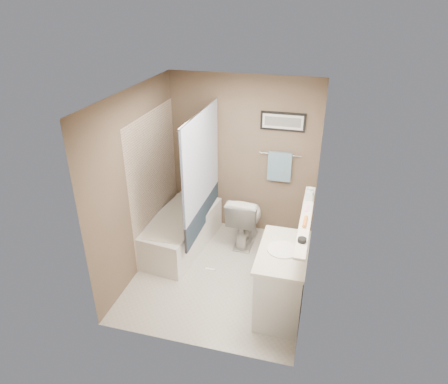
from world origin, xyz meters
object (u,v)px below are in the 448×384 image
(hair_brush_front, at_px, (305,222))
(glass_jar, at_px, (310,192))
(bathtub, at_px, (180,231))
(candle_bowl_near, at_px, (302,240))
(soap_bottle, at_px, (309,194))
(toilet, at_px, (246,218))
(vanity, at_px, (282,282))

(hair_brush_front, xyz_separation_m, glass_jar, (0.00, 0.70, 0.03))
(bathtub, bearing_deg, glass_jar, 4.76)
(candle_bowl_near, height_order, soap_bottle, soap_bottle)
(candle_bowl_near, height_order, glass_jar, glass_jar)
(bathtub, xyz_separation_m, toilet, (0.90, 0.38, 0.15))
(bathtub, bearing_deg, vanity, -23.55)
(bathtub, distance_m, toilet, 0.98)
(bathtub, height_order, candle_bowl_near, candle_bowl_near)
(candle_bowl_near, bearing_deg, toilet, 120.55)
(toilet, height_order, soap_bottle, soap_bottle)
(soap_bottle, bearing_deg, toilet, 147.57)
(hair_brush_front, bearing_deg, candle_bowl_near, -90.00)
(toilet, relative_size, hair_brush_front, 3.61)
(bathtub, relative_size, soap_bottle, 9.13)
(toilet, bearing_deg, soap_bottle, 149.63)
(hair_brush_front, relative_size, glass_jar, 2.20)
(hair_brush_front, bearing_deg, vanity, -136.91)
(bathtub, distance_m, vanity, 1.86)
(bathtub, height_order, hair_brush_front, hair_brush_front)
(toilet, bearing_deg, candle_bowl_near, 122.60)
(candle_bowl_near, height_order, hair_brush_front, hair_brush_front)
(soap_bottle, bearing_deg, vanity, -103.91)
(toilet, bearing_deg, vanity, 120.27)
(toilet, distance_m, soap_bottle, 1.32)
(glass_jar, bearing_deg, candle_bowl_near, -90.00)
(hair_brush_front, height_order, glass_jar, glass_jar)
(candle_bowl_near, distance_m, hair_brush_front, 0.37)
(vanity, bearing_deg, toilet, 118.38)
(bathtub, distance_m, hair_brush_front, 2.13)
(soap_bottle, bearing_deg, hair_brush_front, -90.00)
(toilet, height_order, vanity, vanity)
(vanity, relative_size, candle_bowl_near, 10.00)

